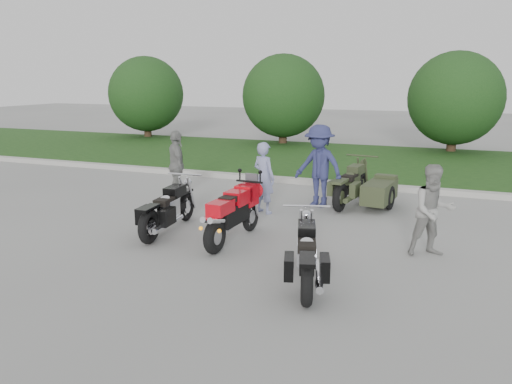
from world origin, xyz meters
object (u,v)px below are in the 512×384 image
(sportbike_red, at_px, (233,212))
(person_grey, at_px, (433,211))
(person_back, at_px, (177,165))
(cruiser_left, at_px, (167,211))
(cruiser_right, at_px, (307,258))
(person_stripe, at_px, (264,178))
(cruiser_sidecar, at_px, (367,189))
(person_denim, at_px, (319,166))

(sportbike_red, height_order, person_grey, person_grey)
(person_back, bearing_deg, cruiser_left, 164.36)
(cruiser_right, distance_m, person_grey, 2.61)
(person_grey, bearing_deg, person_back, 134.82)
(cruiser_right, xyz_separation_m, person_back, (-4.42, 3.96, 0.44))
(cruiser_right, bearing_deg, person_stripe, 102.96)
(cruiser_sidecar, bearing_deg, cruiser_right, -84.18)
(cruiser_sidecar, xyz_separation_m, person_grey, (1.54, -2.93, 0.37))
(cruiser_sidecar, distance_m, person_back, 4.65)
(person_denim, bearing_deg, person_stripe, -117.60)
(person_denim, distance_m, person_back, 3.50)
(sportbike_red, relative_size, person_grey, 1.30)
(sportbike_red, relative_size, person_back, 1.19)
(cruiser_sidecar, height_order, person_back, person_back)
(cruiser_right, relative_size, cruiser_sidecar, 0.91)
(sportbike_red, relative_size, person_stripe, 1.28)
(sportbike_red, xyz_separation_m, person_stripe, (-0.18, 2.17, 0.23))
(sportbike_red, height_order, cruiser_right, sportbike_red)
(cruiser_left, xyz_separation_m, person_denim, (2.26, 3.09, 0.53))
(sportbike_red, distance_m, cruiser_left, 1.44)
(cruiser_left, height_order, person_grey, person_grey)
(sportbike_red, distance_m, cruiser_sidecar, 4.00)
(cruiser_left, bearing_deg, person_grey, 2.25)
(person_denim, bearing_deg, cruiser_left, -108.53)
(cruiser_right, bearing_deg, sportbike_red, 125.87)
(person_back, bearing_deg, cruiser_sidecar, -119.23)
(person_back, bearing_deg, sportbike_red, -175.48)
(person_denim, height_order, person_back, person_denim)
(cruiser_left, height_order, person_back, person_back)
(sportbike_red, bearing_deg, cruiser_left, -179.36)
(sportbike_red, xyz_separation_m, person_denim, (0.82, 3.16, 0.39))
(cruiser_sidecar, distance_m, person_stripe, 2.52)
(sportbike_red, height_order, person_stripe, person_stripe)
(cruiser_right, relative_size, person_grey, 1.34)
(person_stripe, bearing_deg, cruiser_sidecar, -123.45)
(sportbike_red, height_order, cruiser_left, sportbike_red)
(person_stripe, bearing_deg, cruiser_right, 142.67)
(sportbike_red, distance_m, person_grey, 3.50)
(cruiser_right, relative_size, person_stripe, 1.32)
(cruiser_sidecar, xyz_separation_m, person_back, (-4.53, -0.96, 0.44))
(cruiser_left, relative_size, person_stripe, 1.39)
(person_stripe, bearing_deg, cruiser_left, 82.79)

